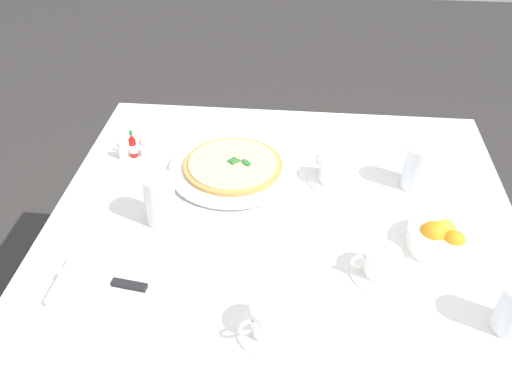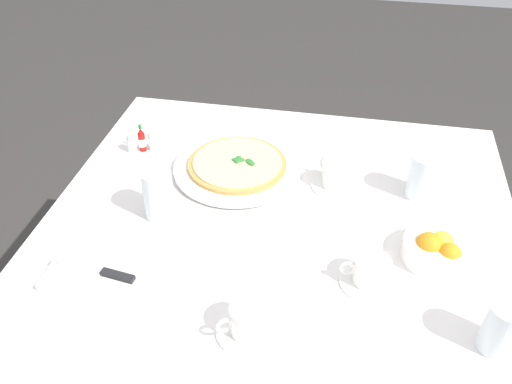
{
  "view_description": "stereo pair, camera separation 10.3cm",
  "coord_description": "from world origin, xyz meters",
  "px_view_note": "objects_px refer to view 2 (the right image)",
  "views": [
    {
      "loc": [
        -0.03,
        0.97,
        1.6
      ],
      "look_at": [
        0.07,
        -0.11,
        0.76
      ],
      "focal_mm": 38.33,
      "sensor_mm": 36.0,
      "label": 1
    },
    {
      "loc": [
        -0.13,
        0.96,
        1.6
      ],
      "look_at": [
        0.07,
        -0.11,
        0.76
      ],
      "focal_mm": 38.33,
      "sensor_mm": 36.0,
      "label": 2
    }
  ],
  "objects_px": {
    "water_glass_right_edge": "(501,330)",
    "water_glass_left_edge": "(158,196)",
    "napkin_folded": "(99,275)",
    "pizza": "(237,163)",
    "coffee_cup_center_back": "(249,321)",
    "citrus_bowl": "(437,249)",
    "dinner_knife": "(97,270)",
    "hot_sauce_bottle": "(142,140)",
    "pepper_shaker": "(153,142)",
    "coffee_cup_near_left": "(371,272)",
    "coffee_cup_near_right": "(337,176)",
    "salt_shaker": "(132,144)",
    "pizza_plate": "(237,168)",
    "water_glass_far_right": "(423,178)"
  },
  "relations": [
    {
      "from": "water_glass_right_edge",
      "to": "water_glass_left_edge",
      "type": "height_order",
      "value": "water_glass_left_edge"
    },
    {
      "from": "water_glass_right_edge",
      "to": "napkin_folded",
      "type": "bearing_deg",
      "value": -1.57
    },
    {
      "from": "pizza",
      "to": "coffee_cup_center_back",
      "type": "relative_size",
      "value": 2.04
    },
    {
      "from": "coffee_cup_center_back",
      "to": "napkin_folded",
      "type": "distance_m",
      "value": 0.35
    },
    {
      "from": "coffee_cup_center_back",
      "to": "citrus_bowl",
      "type": "xyz_separation_m",
      "value": [
        -0.36,
        -0.27,
        -0.0
      ]
    },
    {
      "from": "dinner_knife",
      "to": "citrus_bowl",
      "type": "xyz_separation_m",
      "value": [
        -0.71,
        -0.2,
        0.0
      ]
    },
    {
      "from": "water_glass_right_edge",
      "to": "hot_sauce_bottle",
      "type": "height_order",
      "value": "water_glass_right_edge"
    },
    {
      "from": "pepper_shaker",
      "to": "hot_sauce_bottle",
      "type": "bearing_deg",
      "value": 19.65
    },
    {
      "from": "pizza",
      "to": "coffee_cup_center_back",
      "type": "xyz_separation_m",
      "value": [
        -0.14,
        0.52,
        0.01
      ]
    },
    {
      "from": "coffee_cup_near_left",
      "to": "water_glass_right_edge",
      "type": "bearing_deg",
      "value": 152.84
    },
    {
      "from": "pepper_shaker",
      "to": "citrus_bowl",
      "type": "bearing_deg",
      "value": 158.3
    },
    {
      "from": "coffee_cup_center_back",
      "to": "water_glass_right_edge",
      "type": "relative_size",
      "value": 1.18
    },
    {
      "from": "coffee_cup_near_right",
      "to": "citrus_bowl",
      "type": "distance_m",
      "value": 0.33
    },
    {
      "from": "coffee_cup_near_left",
      "to": "dinner_knife",
      "type": "height_order",
      "value": "coffee_cup_near_left"
    },
    {
      "from": "water_glass_left_edge",
      "to": "salt_shaker",
      "type": "bearing_deg",
      "value": -56.18
    },
    {
      "from": "water_glass_right_edge",
      "to": "dinner_knife",
      "type": "bearing_deg",
      "value": -1.59
    },
    {
      "from": "coffee_cup_near_right",
      "to": "napkin_folded",
      "type": "height_order",
      "value": "coffee_cup_near_right"
    },
    {
      "from": "pizza_plate",
      "to": "water_glass_left_edge",
      "type": "distance_m",
      "value": 0.26
    },
    {
      "from": "coffee_cup_center_back",
      "to": "pizza",
      "type": "bearing_deg",
      "value": -75.12
    },
    {
      "from": "pizza",
      "to": "coffee_cup_near_left",
      "type": "bearing_deg",
      "value": 136.58
    },
    {
      "from": "coffee_cup_center_back",
      "to": "napkin_folded",
      "type": "bearing_deg",
      "value": -12.57
    },
    {
      "from": "water_glass_far_right",
      "to": "hot_sauce_bottle",
      "type": "height_order",
      "value": "water_glass_far_right"
    },
    {
      "from": "napkin_folded",
      "to": "citrus_bowl",
      "type": "bearing_deg",
      "value": -161.86
    },
    {
      "from": "water_glass_left_edge",
      "to": "dinner_knife",
      "type": "xyz_separation_m",
      "value": [
        0.06,
        0.23,
        -0.03
      ]
    },
    {
      "from": "pizza",
      "to": "napkin_folded",
      "type": "relative_size",
      "value": 1.18
    },
    {
      "from": "coffee_cup_near_left",
      "to": "salt_shaker",
      "type": "bearing_deg",
      "value": -29.44
    },
    {
      "from": "coffee_cup_near_right",
      "to": "dinner_knife",
      "type": "height_order",
      "value": "coffee_cup_near_right"
    },
    {
      "from": "napkin_folded",
      "to": "water_glass_right_edge",
      "type": "bearing_deg",
      "value": -179.12
    },
    {
      "from": "water_glass_far_right",
      "to": "water_glass_right_edge",
      "type": "bearing_deg",
      "value": 104.96
    },
    {
      "from": "water_glass_far_right",
      "to": "salt_shaker",
      "type": "relative_size",
      "value": 2.12
    },
    {
      "from": "water_glass_far_right",
      "to": "dinner_knife",
      "type": "xyz_separation_m",
      "value": [
        0.68,
        0.43,
        -0.03
      ]
    },
    {
      "from": "coffee_cup_near_right",
      "to": "citrus_bowl",
      "type": "bearing_deg",
      "value": 136.07
    },
    {
      "from": "salt_shaker",
      "to": "coffee_cup_near_right",
      "type": "bearing_deg",
      "value": 174.57
    },
    {
      "from": "pepper_shaker",
      "to": "salt_shaker",
      "type": "bearing_deg",
      "value": 19.65
    },
    {
      "from": "napkin_folded",
      "to": "hot_sauce_bottle",
      "type": "bearing_deg",
      "value": -77.94
    },
    {
      "from": "water_glass_right_edge",
      "to": "hot_sauce_bottle",
      "type": "relative_size",
      "value": 1.33
    },
    {
      "from": "pizza",
      "to": "napkin_folded",
      "type": "bearing_deg",
      "value": 65.29
    },
    {
      "from": "pizza_plate",
      "to": "citrus_bowl",
      "type": "xyz_separation_m",
      "value": [
        -0.5,
        0.24,
        0.02
      ]
    },
    {
      "from": "pizza_plate",
      "to": "water_glass_far_right",
      "type": "height_order",
      "value": "water_glass_far_right"
    },
    {
      "from": "coffee_cup_near_left",
      "to": "citrus_bowl",
      "type": "bearing_deg",
      "value": -144.87
    },
    {
      "from": "water_glass_right_edge",
      "to": "citrus_bowl",
      "type": "relative_size",
      "value": 0.73
    },
    {
      "from": "coffee_cup_near_right",
      "to": "dinner_knife",
      "type": "xyz_separation_m",
      "value": [
        0.47,
        0.43,
        -0.01
      ]
    },
    {
      "from": "pizza_plate",
      "to": "napkin_folded",
      "type": "bearing_deg",
      "value": 65.3
    },
    {
      "from": "citrus_bowl",
      "to": "salt_shaker",
      "type": "bearing_deg",
      "value": -19.1
    },
    {
      "from": "coffee_cup_near_right",
      "to": "water_glass_left_edge",
      "type": "xyz_separation_m",
      "value": [
        0.41,
        0.2,
        0.03
      ]
    },
    {
      "from": "citrus_bowl",
      "to": "hot_sauce_bottle",
      "type": "height_order",
      "value": "hot_sauce_bottle"
    },
    {
      "from": "pizza_plate",
      "to": "water_glass_left_edge",
      "type": "xyz_separation_m",
      "value": [
        0.14,
        0.21,
        0.05
      ]
    },
    {
      "from": "water_glass_right_edge",
      "to": "salt_shaker",
      "type": "height_order",
      "value": "water_glass_right_edge"
    },
    {
      "from": "napkin_folded",
      "to": "coffee_cup_near_left",
      "type": "bearing_deg",
      "value": -167.59
    },
    {
      "from": "pizza_plate",
      "to": "coffee_cup_near_left",
      "type": "bearing_deg",
      "value": 136.6
    }
  ]
}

